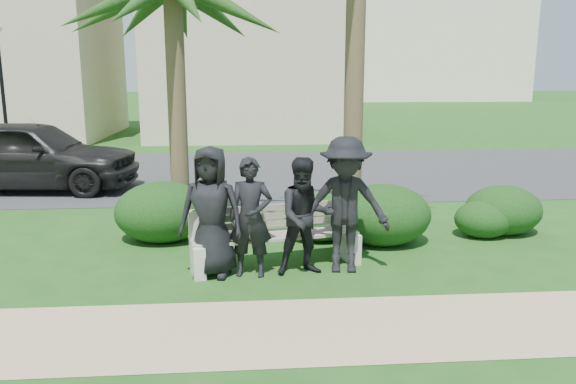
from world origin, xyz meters
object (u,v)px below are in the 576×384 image
object	(u,v)px
man_d	(345,205)
car_a	(30,155)
park_bench	(276,241)
man_b	(251,218)
man_a	(211,212)
man_c	(305,217)
street_lamp	(0,65)

from	to	relation	value
man_d	car_a	xyz separation A→B (m)	(-6.29, 6.02, -0.10)
park_bench	man_d	bearing A→B (deg)	-27.53
man_b	man_a	bearing A→B (deg)	-178.37
man_d	man_c	bearing A→B (deg)	-166.50
man_a	man_c	distance (m)	1.25
street_lamp	man_d	bearing A→B (deg)	-52.60
street_lamp	man_d	xyz separation A→B (m)	(9.19, -12.02, -2.01)
man_c	man_d	xyz separation A→B (m)	(0.54, 0.06, 0.13)
park_bench	man_b	bearing A→B (deg)	-147.99
park_bench	car_a	bearing A→B (deg)	121.45
man_c	man_d	size ratio (longest dim) A/B	0.86
man_b	man_d	size ratio (longest dim) A/B	0.86
park_bench	car_a	distance (m)	7.89
man_a	car_a	world-z (taller)	man_a
street_lamp	man_b	bearing A→B (deg)	-56.80
man_b	car_a	distance (m)	7.89
street_lamp	man_a	distance (m)	14.28
man_b	man_d	xyz separation A→B (m)	(1.28, 0.08, 0.13)
park_bench	man_a	world-z (taller)	man_a
car_a	man_b	bearing A→B (deg)	-134.98
man_d	car_a	bearing A→B (deg)	143.65
street_lamp	man_a	xyz separation A→B (m)	(7.40, -12.04, -2.07)
park_bench	car_a	world-z (taller)	car_a
park_bench	man_b	size ratio (longest dim) A/B	1.54
man_d	car_a	world-z (taller)	man_d
park_bench	man_d	distance (m)	1.11
park_bench	man_a	xyz separation A→B (m)	(-0.88, -0.28, 0.50)
street_lamp	park_bench	xyz separation A→B (m)	(8.27, -11.76, -2.57)
man_a	man_c	bearing A→B (deg)	11.21
park_bench	man_b	xyz separation A→B (m)	(-0.36, -0.34, 0.43)
street_lamp	park_bench	distance (m)	14.61
man_c	man_d	distance (m)	0.56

